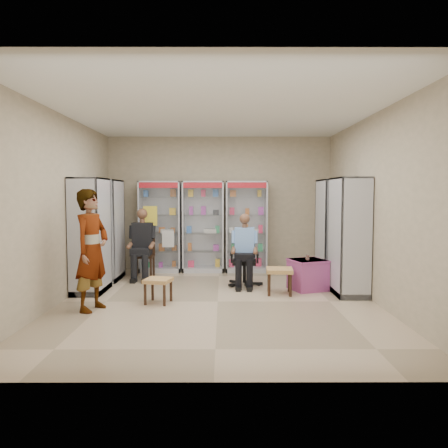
{
  "coord_description": "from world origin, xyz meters",
  "views": [
    {
      "loc": [
        0.08,
        -6.89,
        1.73
      ],
      "look_at": [
        0.1,
        0.7,
        1.2
      ],
      "focal_mm": 35.0,
      "sensor_mm": 36.0,
      "label": 1
    }
  ],
  "objects_px": {
    "cabinet_right_far": "(333,231)",
    "seated_shopkeeper": "(245,252)",
    "wooden_chair": "(143,255)",
    "cabinet_right_near": "(349,236)",
    "standing_man": "(92,250)",
    "cabinet_back_mid": "(203,227)",
    "office_chair": "(244,259)",
    "cabinet_back_left": "(160,227)",
    "cabinet_back_right": "(246,227)",
    "cabinet_left_near": "(91,235)",
    "pink_trunk": "(308,275)",
    "woven_stool_b": "(158,291)",
    "cabinet_left_far": "(107,230)",
    "woven_stool_a": "(279,281)"
  },
  "relations": [
    {
      "from": "wooden_chair",
      "to": "woven_stool_a",
      "type": "bearing_deg",
      "value": -29.47
    },
    {
      "from": "cabinet_back_left",
      "to": "seated_shopkeeper",
      "type": "bearing_deg",
      "value": -41.03
    },
    {
      "from": "pink_trunk",
      "to": "cabinet_back_mid",
      "type": "bearing_deg",
      "value": 136.27
    },
    {
      "from": "cabinet_back_right",
      "to": "cabinet_left_far",
      "type": "height_order",
      "value": "same"
    },
    {
      "from": "cabinet_back_right",
      "to": "woven_stool_a",
      "type": "relative_size",
      "value": 4.49
    },
    {
      "from": "cabinet_back_left",
      "to": "cabinet_left_far",
      "type": "height_order",
      "value": "same"
    },
    {
      "from": "woven_stool_a",
      "to": "pink_trunk",
      "type": "bearing_deg",
      "value": 30.87
    },
    {
      "from": "cabinet_left_near",
      "to": "seated_shopkeeper",
      "type": "distance_m",
      "value": 2.78
    },
    {
      "from": "cabinet_back_right",
      "to": "cabinet_left_far",
      "type": "relative_size",
      "value": 1.0
    },
    {
      "from": "cabinet_back_mid",
      "to": "woven_stool_b",
      "type": "xyz_separation_m",
      "value": [
        -0.59,
        -2.82,
        -0.8
      ]
    },
    {
      "from": "cabinet_right_near",
      "to": "standing_man",
      "type": "relative_size",
      "value": 1.11
    },
    {
      "from": "wooden_chair",
      "to": "woven_stool_b",
      "type": "xyz_separation_m",
      "value": [
        0.61,
        -2.09,
        -0.27
      ]
    },
    {
      "from": "cabinet_left_far",
      "to": "office_chair",
      "type": "bearing_deg",
      "value": 78.03
    },
    {
      "from": "cabinet_right_far",
      "to": "cabinet_left_near",
      "type": "distance_m",
      "value": 4.55
    },
    {
      "from": "cabinet_right_near",
      "to": "cabinet_left_near",
      "type": "distance_m",
      "value": 4.46
    },
    {
      "from": "cabinet_back_mid",
      "to": "cabinet_left_far",
      "type": "xyz_separation_m",
      "value": [
        -1.88,
        -0.93,
        0.0
      ]
    },
    {
      "from": "cabinet_right_near",
      "to": "wooden_chair",
      "type": "height_order",
      "value": "cabinet_right_near"
    },
    {
      "from": "pink_trunk",
      "to": "cabinet_left_near",
      "type": "bearing_deg",
      "value": -177.66
    },
    {
      "from": "cabinet_back_right",
      "to": "woven_stool_a",
      "type": "height_order",
      "value": "cabinet_back_right"
    },
    {
      "from": "cabinet_right_near",
      "to": "pink_trunk",
      "type": "distance_m",
      "value": 1.02
    },
    {
      "from": "wooden_chair",
      "to": "cabinet_right_near",
      "type": "bearing_deg",
      "value": -21.64
    },
    {
      "from": "cabinet_back_left",
      "to": "cabinet_back_right",
      "type": "height_order",
      "value": "same"
    },
    {
      "from": "wooden_chair",
      "to": "cabinet_right_far",
      "type": "bearing_deg",
      "value": -6.04
    },
    {
      "from": "cabinet_back_right",
      "to": "pink_trunk",
      "type": "xyz_separation_m",
      "value": [
        1.01,
        -1.87,
        -0.73
      ]
    },
    {
      "from": "seated_shopkeeper",
      "to": "pink_trunk",
      "type": "distance_m",
      "value": 1.22
    },
    {
      "from": "cabinet_back_left",
      "to": "cabinet_right_near",
      "type": "bearing_deg",
      "value": -32.28
    },
    {
      "from": "cabinet_left_near",
      "to": "woven_stool_a",
      "type": "xyz_separation_m",
      "value": [
        3.29,
        -0.17,
        -0.78
      ]
    },
    {
      "from": "cabinet_left_far",
      "to": "seated_shopkeeper",
      "type": "distance_m",
      "value": 2.81
    },
    {
      "from": "woven_stool_b",
      "to": "cabinet_left_far",
      "type": "bearing_deg",
      "value": 124.33
    },
    {
      "from": "cabinet_right_far",
      "to": "seated_shopkeeper",
      "type": "relative_size",
      "value": 1.57
    },
    {
      "from": "cabinet_back_left",
      "to": "cabinet_left_near",
      "type": "height_order",
      "value": "same"
    },
    {
      "from": "cabinet_left_far",
      "to": "cabinet_left_near",
      "type": "height_order",
      "value": "same"
    },
    {
      "from": "cabinet_back_left",
      "to": "standing_man",
      "type": "height_order",
      "value": "cabinet_back_left"
    },
    {
      "from": "woven_stool_a",
      "to": "woven_stool_b",
      "type": "distance_m",
      "value": 2.09
    },
    {
      "from": "pink_trunk",
      "to": "woven_stool_a",
      "type": "relative_size",
      "value": 1.28
    },
    {
      "from": "cabinet_back_mid",
      "to": "wooden_chair",
      "type": "height_order",
      "value": "cabinet_back_mid"
    },
    {
      "from": "cabinet_left_far",
      "to": "pink_trunk",
      "type": "distance_m",
      "value": 4.02
    },
    {
      "from": "cabinet_back_right",
      "to": "cabinet_right_far",
      "type": "bearing_deg",
      "value": -34.73
    },
    {
      "from": "office_chair",
      "to": "standing_man",
      "type": "distance_m",
      "value": 2.93
    },
    {
      "from": "cabinet_back_mid",
      "to": "office_chair",
      "type": "bearing_deg",
      "value": -60.91
    },
    {
      "from": "cabinet_back_right",
      "to": "pink_trunk",
      "type": "bearing_deg",
      "value": -61.71
    },
    {
      "from": "wooden_chair",
      "to": "seated_shopkeeper",
      "type": "relative_size",
      "value": 0.74
    },
    {
      "from": "cabinet_left_near",
      "to": "pink_trunk",
      "type": "bearing_deg",
      "value": 92.34
    },
    {
      "from": "pink_trunk",
      "to": "standing_man",
      "type": "bearing_deg",
      "value": -158.63
    },
    {
      "from": "office_chair",
      "to": "woven_stool_b",
      "type": "relative_size",
      "value": 2.54
    },
    {
      "from": "cabinet_right_far",
      "to": "standing_man",
      "type": "xyz_separation_m",
      "value": [
        -4.08,
        -2.1,
        -0.1
      ]
    },
    {
      "from": "cabinet_right_near",
      "to": "woven_stool_b",
      "type": "height_order",
      "value": "cabinet_right_near"
    },
    {
      "from": "cabinet_back_mid",
      "to": "standing_man",
      "type": "relative_size",
      "value": 1.11
    },
    {
      "from": "office_chair",
      "to": "pink_trunk",
      "type": "relative_size",
      "value": 1.75
    },
    {
      "from": "cabinet_left_near",
      "to": "standing_man",
      "type": "bearing_deg",
      "value": 17.52
    }
  ]
}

